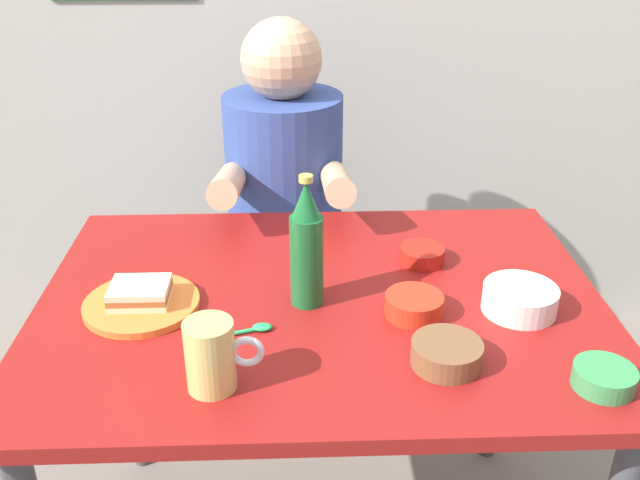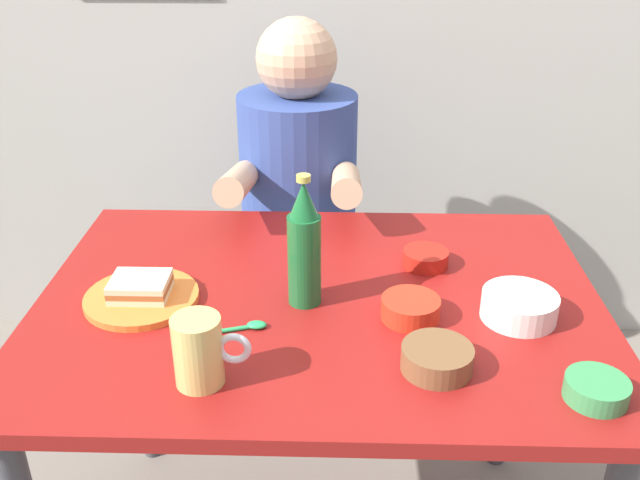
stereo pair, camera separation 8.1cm
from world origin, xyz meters
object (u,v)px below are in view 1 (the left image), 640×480
object	(u,v)px
plate_orange	(142,304)
beer_bottle	(307,247)
beer_mug	(212,355)
rice_bowl_white	(520,298)
stool	(287,299)
dining_table	(321,337)
person_seated	(284,171)
sandwich	(140,293)

from	to	relation	value
plate_orange	beer_bottle	distance (m)	0.34
beer_mug	rice_bowl_white	bearing A→B (deg)	20.25
stool	rice_bowl_white	size ratio (longest dim) A/B	3.21
plate_orange	rice_bowl_white	size ratio (longest dim) A/B	1.57
dining_table	rice_bowl_white	world-z (taller)	rice_bowl_white
person_seated	plate_orange	distance (m)	0.70
stool	beer_mug	xyz separation A→B (m)	(-0.11, -0.90, 0.45)
beer_mug	beer_bottle	bearing A→B (deg)	58.34
sandwich	beer_bottle	bearing A→B (deg)	1.55
sandwich	rice_bowl_white	xyz separation A→B (m)	(0.72, -0.04, -0.00)
beer_mug	plate_orange	bearing A→B (deg)	123.67
dining_table	person_seated	bearing A→B (deg)	97.10
person_seated	rice_bowl_white	size ratio (longest dim) A/B	5.14
beer_mug	beer_bottle	world-z (taller)	beer_bottle
sandwich	beer_bottle	distance (m)	0.33
dining_table	stool	world-z (taller)	dining_table
sandwich	beer_bottle	world-z (taller)	beer_bottle
dining_table	sandwich	xyz separation A→B (m)	(-0.34, -0.02, 0.13)
stool	beer_mug	bearing A→B (deg)	-96.68
stool	person_seated	world-z (taller)	person_seated
dining_table	beer_mug	size ratio (longest dim) A/B	8.73
person_seated	sandwich	distance (m)	0.70
dining_table	sandwich	bearing A→B (deg)	-175.98
plate_orange	rice_bowl_white	bearing A→B (deg)	-3.01
dining_table	beer_bottle	xyz separation A→B (m)	(-0.03, -0.02, 0.21)
person_seated	sandwich	bearing A→B (deg)	-112.51
plate_orange	sandwich	world-z (taller)	sandwich
stool	plate_orange	world-z (taller)	plate_orange
person_seated	stool	bearing A→B (deg)	90.00
stool	person_seated	size ratio (longest dim) A/B	0.63
beer_mug	rice_bowl_white	size ratio (longest dim) A/B	0.90
person_seated	beer_mug	size ratio (longest dim) A/B	5.71
plate_orange	rice_bowl_white	distance (m)	0.72
rice_bowl_white	beer_bottle	bearing A→B (deg)	173.40
dining_table	rice_bowl_white	size ratio (longest dim) A/B	7.86
beer_bottle	rice_bowl_white	world-z (taller)	beer_bottle
person_seated	sandwich	size ratio (longest dim) A/B	6.54
person_seated	rice_bowl_white	world-z (taller)	person_seated
sandwich	beer_mug	size ratio (longest dim) A/B	0.87
stool	beer_bottle	distance (m)	0.82
person_seated	plate_orange	bearing A→B (deg)	-112.51
dining_table	beer_mug	bearing A→B (deg)	-124.36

